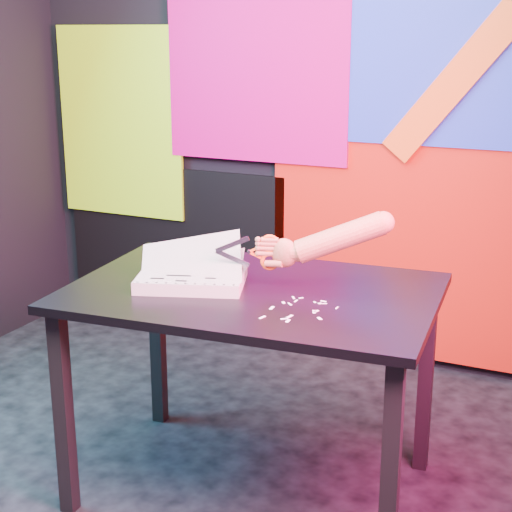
% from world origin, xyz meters
% --- Properties ---
extents(room, '(3.01, 3.01, 2.71)m').
position_xyz_m(room, '(0.00, 0.00, 1.35)').
color(room, '#28292E').
rests_on(room, ground).
extents(backdrop, '(2.88, 0.05, 2.08)m').
position_xyz_m(backdrop, '(0.06, 1.46, 0.96)').
color(backdrop, red).
rests_on(backdrop, ground).
extents(work_table, '(1.27, 0.90, 0.75)m').
position_xyz_m(work_table, '(0.33, 0.18, 0.66)').
color(work_table, black).
rests_on(work_table, ground).
extents(printout_stack, '(0.43, 0.36, 0.19)m').
position_xyz_m(printout_stack, '(0.13, 0.13, 0.77)').
color(printout_stack, beige).
rests_on(printout_stack, work_table).
extents(scissors, '(0.20, 0.08, 0.12)m').
position_xyz_m(scissors, '(0.36, 0.20, 0.87)').
color(scissors, '#A6AEBF').
rests_on(scissors, printout_stack).
extents(hand_forearm, '(0.42, 0.18, 0.20)m').
position_xyz_m(hand_forearm, '(0.57, 0.27, 0.92)').
color(hand_forearm, '#BB7658').
rests_on(hand_forearm, work_table).
extents(paper_clippings, '(0.19, 0.23, 0.00)m').
position_xyz_m(paper_clippings, '(0.54, 0.05, 0.75)').
color(paper_clippings, white).
rests_on(paper_clippings, work_table).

